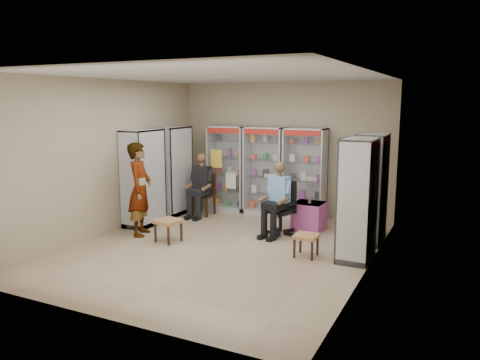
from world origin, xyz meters
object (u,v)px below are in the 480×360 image
at_px(cabinet_right_near, 358,200).
at_px(cabinet_left_far, 173,171).
at_px(seated_shopkeeper, 280,201).
at_px(woven_stool_b, 168,231).
at_px(cabinet_back_left, 228,168).
at_px(pink_trunk, 309,216).
at_px(cabinet_back_right, 305,174).
at_px(standing_man, 140,189).
at_px(cabinet_back_mid, 265,171).
at_px(office_chair, 281,208).
at_px(cabinet_right_far, 370,188).
at_px(cabinet_left_near, 143,178).
at_px(woven_stool_a, 306,246).
at_px(wooden_chair, 204,195).

height_order(cabinet_right_near, cabinet_left_far, same).
bearing_deg(seated_shopkeeper, woven_stool_b, -129.13).
bearing_deg(cabinet_back_left, woven_stool_b, -85.90).
relative_size(cabinet_left_far, pink_trunk, 3.42).
relative_size(cabinet_back_right, standing_man, 1.11).
bearing_deg(cabinet_back_mid, cabinet_right_near, -40.84).
distance_m(cabinet_back_left, office_chair, 2.42).
bearing_deg(seated_shopkeeper, cabinet_right_far, 25.12).
bearing_deg(cabinet_right_near, cabinet_back_right, 36.16).
relative_size(cabinet_back_mid, pink_trunk, 3.42).
relative_size(cabinet_back_mid, office_chair, 1.89).
xyz_separation_m(cabinet_back_left, seated_shopkeeper, (1.89, -1.48, -0.33)).
height_order(cabinet_left_near, pink_trunk, cabinet_left_near).
relative_size(office_chair, woven_stool_b, 2.52).
bearing_deg(woven_stool_b, woven_stool_a, 6.97).
xyz_separation_m(cabinet_right_near, cabinet_left_far, (-4.46, 1.30, 0.00)).
xyz_separation_m(cabinet_back_left, woven_stool_b, (0.20, -2.80, -0.79)).
bearing_deg(pink_trunk, cabinet_back_left, 159.07).
xyz_separation_m(cabinet_right_near, wooden_chair, (-3.78, 1.50, -0.53)).
relative_size(cabinet_back_right, pink_trunk, 3.42).
bearing_deg(seated_shopkeeper, cabinet_back_left, 154.86).
bearing_deg(pink_trunk, cabinet_back_mid, 146.89).
relative_size(cabinet_left_near, standing_man, 1.11).
xyz_separation_m(cabinet_back_mid, seated_shopkeeper, (0.94, -1.48, -0.33)).
bearing_deg(cabinet_right_far, cabinet_right_near, -180.00).
distance_m(cabinet_back_left, cabinet_back_right, 1.90).
relative_size(cabinet_back_mid, cabinet_back_right, 1.00).
xyz_separation_m(cabinet_right_far, woven_stool_b, (-3.33, -1.67, -0.79)).
relative_size(cabinet_back_mid, cabinet_left_far, 1.00).
bearing_deg(cabinet_left_far, cabinet_back_mid, 116.32).
bearing_deg(cabinet_back_left, cabinet_left_near, -114.61).
bearing_deg(woven_stool_b, cabinet_right_far, 26.67).
xyz_separation_m(seated_shopkeeper, standing_man, (-2.43, -1.16, 0.23)).
bearing_deg(cabinet_right_far, woven_stool_a, 150.44).
bearing_deg(cabinet_left_near, office_chair, 101.93).
bearing_deg(cabinet_back_left, cabinet_right_near, -32.28).
bearing_deg(woven_stool_a, office_chair, 129.33).
xyz_separation_m(cabinet_back_mid, cabinet_left_far, (-1.88, -0.93, 0.00)).
bearing_deg(pink_trunk, wooden_chair, 176.67).
relative_size(cabinet_back_left, cabinet_right_far, 1.00).
relative_size(seated_shopkeeper, woven_stool_a, 3.54).
relative_size(cabinet_left_far, standing_man, 1.11).
bearing_deg(woven_stool_b, cabinet_left_far, 121.13).
bearing_deg(pink_trunk, office_chair, -126.02).
bearing_deg(cabinet_back_mid, woven_stool_b, -104.97).
bearing_deg(wooden_chair, cabinet_back_left, 71.10).
distance_m(cabinet_right_far, woven_stool_b, 3.81).
bearing_deg(cabinet_left_far, cabinet_back_right, 108.19).
relative_size(wooden_chair, seated_shopkeeper, 0.70).
height_order(cabinet_left_near, wooden_chair, cabinet_left_near).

